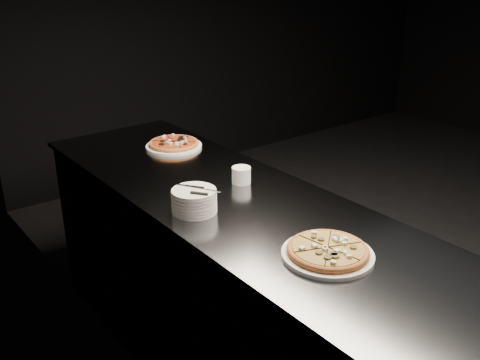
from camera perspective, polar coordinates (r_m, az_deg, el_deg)
floor at (r=4.22m, az=23.03°, el=-5.72°), size 5.00×5.00×0.00m
wall_left at (r=1.96m, az=-9.65°, el=8.42°), size 0.02×5.00×2.80m
wall_back at (r=5.41m, az=1.16°, el=17.48°), size 5.00×0.02×2.80m
counter at (r=2.53m, az=-0.77°, el=-11.28°), size 0.74×2.44×0.92m
pizza_mushroom at (r=1.87m, az=9.34°, el=-7.53°), size 0.37×0.37×0.04m
pizza_tomato at (r=2.93m, az=-7.07°, el=3.81°), size 0.34×0.34×0.04m
plate_stack at (r=2.16m, az=-4.91°, el=-2.20°), size 0.18×0.18×0.09m
cutlery at (r=2.13m, az=-4.59°, el=-1.06°), size 0.09×0.18×0.01m
ramekin at (r=2.43m, az=0.14°, el=0.57°), size 0.09×0.09×0.08m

